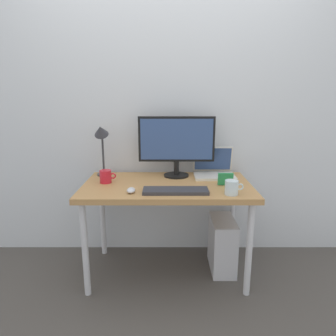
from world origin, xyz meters
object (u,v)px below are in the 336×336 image
desk (168,193)px  coffee_mug (107,176)px  keyboard (176,191)px  glass_cup (233,188)px  desk_lamp (102,138)px  computer_tower (223,244)px  mouse (132,190)px  laptop (215,169)px  photo_frame (226,179)px  monitor (177,143)px

desk → coffee_mug: bearing=176.7°
keyboard → glass_cup: bearing=-6.6°
desk → desk_lamp: bearing=157.6°
desk → computer_tower: 0.63m
glass_cup → computer_tower: bearing=87.7°
mouse → computer_tower: mouse is taller
laptop → coffee_mug: bearing=-166.5°
photo_frame → mouse: bearing=-165.7°
desk → computer_tower: size_ratio=2.94×
laptop → computer_tower: laptop is taller
laptop → glass_cup: bearing=-84.2°
monitor → computer_tower: bearing=-24.7°
monitor → desk_lamp: size_ratio=1.38×
keyboard → coffee_mug: size_ratio=3.61×
keyboard → glass_cup: 0.37m
monitor → coffee_mug: 0.61m
keyboard → computer_tower: size_ratio=1.05×
mouse → coffee_mug: size_ratio=0.74×
glass_cup → computer_tower: glass_cup is taller
desk_lamp → glass_cup: desk_lamp is taller
laptop → computer_tower: 0.60m
coffee_mug → computer_tower: 1.06m
mouse → photo_frame: bearing=14.3°
keyboard → computer_tower: (0.38, 0.25, -0.53)m
laptop → coffee_mug: 0.86m
keyboard → mouse: 0.30m
laptop → glass_cup: (0.05, -0.48, -0.01)m
coffee_mug → glass_cup: size_ratio=0.99×
keyboard → monitor: bearing=87.8°
coffee_mug → photo_frame: 0.88m
desk_lamp → coffee_mug: bearing=-72.3°
glass_cup → monitor: bearing=127.4°
desk_lamp → mouse: size_ratio=4.83×
mouse → monitor: bearing=53.2°
desk → desk_lamp: size_ratio=2.84×
desk_lamp → photo_frame: bearing=-15.1°
coffee_mug → glass_cup: 0.92m
monitor → glass_cup: size_ratio=4.86×
desk_lamp → mouse: (0.27, -0.42, -0.29)m
monitor → laptop: 0.37m
desk_lamp → glass_cup: (0.94, -0.46, -0.26)m
keyboard → photo_frame: bearing=24.3°
desk → computer_tower: (0.44, 0.05, -0.45)m
coffee_mug → mouse: bearing=-47.7°
desk → keyboard: (0.06, -0.20, 0.08)m
coffee_mug → computer_tower: bearing=1.2°
desk → computer_tower: bearing=5.9°
desk_lamp → computer_tower: (0.95, -0.17, -0.82)m
desk → desk_lamp: 0.67m
desk → mouse: 0.33m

